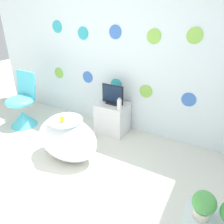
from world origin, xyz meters
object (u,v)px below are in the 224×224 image
at_px(chair, 22,109).
at_px(vase, 119,104).
at_px(potted_plant_left, 204,204).
at_px(tv, 112,95).
at_px(bathtub, 67,139).

bearing_deg(chair, vase, 14.84).
bearing_deg(potted_plant_left, tv, 138.25).
bearing_deg(potted_plant_left, bathtub, 164.30).
bearing_deg(chair, tv, 21.53).
xyz_separation_m(tv, vase, (0.19, -0.14, -0.05)).
height_order(vase, potted_plant_left, vase).
xyz_separation_m(bathtub, vase, (0.36, 0.77, 0.27)).
xyz_separation_m(bathtub, tv, (0.17, 0.90, 0.33)).
height_order(tv, vase, tv).
height_order(chair, tv, chair).
bearing_deg(tv, chair, -158.47).
distance_m(chair, tv, 1.58).
relative_size(bathtub, potted_plant_left, 3.66).
bearing_deg(potted_plant_left, vase, 137.47).
bearing_deg(vase, chair, -165.16).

